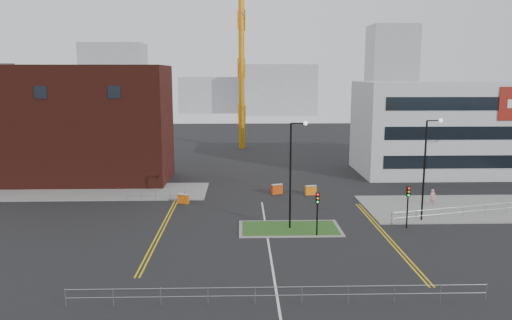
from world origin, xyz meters
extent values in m
plane|color=black|center=(0.00, 0.00, 0.00)|extent=(200.00, 200.00, 0.00)
cube|color=slate|center=(-20.00, 22.00, 0.06)|extent=(28.00, 8.00, 0.12)
cube|color=slate|center=(22.00, 14.00, 0.06)|extent=(24.00, 10.00, 0.12)
cube|color=slate|center=(2.00, 8.00, 0.04)|extent=(8.60, 4.60, 0.08)
cube|color=#1F4517|center=(2.00, 8.00, 0.06)|extent=(8.00, 4.00, 0.12)
cube|color=#431710|center=(-20.00, 28.00, 7.00)|extent=(18.00, 10.00, 14.00)
cube|color=black|center=(-24.00, 22.98, 11.00)|extent=(1.40, 0.10, 1.40)
cube|color=black|center=(-16.00, 22.98, 11.00)|extent=(1.40, 0.10, 1.40)
cube|color=#BBBEC0|center=(26.00, 32.00, 6.00)|extent=(25.00, 12.00, 12.00)
cube|color=black|center=(26.00, 25.98, 2.50)|extent=(22.00, 0.10, 1.60)
cube|color=black|center=(26.00, 25.98, 6.00)|extent=(22.00, 0.10, 1.60)
cube|color=black|center=(26.00, 25.98, 9.50)|extent=(22.00, 0.10, 1.60)
cylinder|color=orange|center=(-2.00, 55.00, 18.65)|extent=(1.00, 1.00, 37.30)
cylinder|color=black|center=(2.00, 8.00, 4.50)|extent=(0.16, 0.16, 9.00)
cylinder|color=black|center=(2.60, 8.00, 9.00)|extent=(1.20, 0.10, 0.10)
sphere|color=silver|center=(3.20, 8.00, 9.00)|extent=(0.36, 0.36, 0.36)
cylinder|color=black|center=(14.00, 10.00, 4.50)|extent=(0.16, 0.16, 9.00)
cylinder|color=black|center=(14.60, 10.00, 9.00)|extent=(1.20, 0.10, 0.10)
sphere|color=silver|center=(15.20, 10.00, 9.00)|extent=(0.36, 0.36, 0.36)
cylinder|color=black|center=(4.00, 6.00, 1.50)|extent=(0.12, 0.12, 3.00)
cube|color=black|center=(4.00, 6.00, 3.20)|extent=(0.28, 0.22, 0.90)
sphere|color=red|center=(4.00, 5.87, 3.50)|extent=(0.18, 0.18, 0.18)
sphere|color=orange|center=(4.00, 5.87, 3.20)|extent=(0.18, 0.18, 0.18)
sphere|color=#0CCC33|center=(4.00, 5.87, 2.90)|extent=(0.18, 0.18, 0.18)
cylinder|color=black|center=(12.00, 8.00, 1.50)|extent=(0.12, 0.12, 3.00)
cube|color=black|center=(12.00, 8.00, 3.20)|extent=(0.28, 0.22, 0.90)
sphere|color=red|center=(12.00, 7.87, 3.50)|extent=(0.18, 0.18, 0.18)
sphere|color=orange|center=(12.00, 7.87, 3.20)|extent=(0.18, 0.18, 0.18)
sphere|color=#0CCC33|center=(12.00, 7.87, 2.90)|extent=(0.18, 0.18, 0.18)
cylinder|color=gray|center=(0.00, -6.00, 1.05)|extent=(24.00, 0.04, 0.04)
cylinder|color=gray|center=(0.00, -6.00, 0.55)|extent=(24.00, 0.04, 0.04)
cylinder|color=gray|center=(-12.00, -6.00, 0.55)|extent=(0.05, 0.05, 1.10)
cylinder|color=gray|center=(12.00, -6.00, 0.55)|extent=(0.05, 0.05, 1.10)
cylinder|color=gray|center=(-11.00, 18.00, 1.05)|extent=(6.00, 0.04, 0.04)
cylinder|color=gray|center=(-11.00, 18.00, 0.55)|extent=(6.00, 0.04, 0.04)
cylinder|color=gray|center=(-14.00, 18.00, 0.55)|extent=(0.05, 0.05, 1.10)
cylinder|color=gray|center=(-8.00, 18.00, 0.55)|extent=(0.05, 0.05, 1.10)
cylinder|color=gray|center=(20.50, 11.50, 1.05)|extent=(19.01, 5.04, 0.04)
cylinder|color=gray|center=(20.50, 11.50, 0.55)|extent=(19.01, 5.04, 0.04)
cylinder|color=gray|center=(11.00, 9.00, 0.55)|extent=(0.05, 0.05, 1.10)
cube|color=silver|center=(0.00, 2.00, 0.01)|extent=(0.15, 30.00, 0.01)
cube|color=gold|center=(-9.00, 10.00, 0.01)|extent=(0.12, 24.00, 0.01)
cube|color=gold|center=(-8.70, 10.00, 0.01)|extent=(0.12, 24.00, 0.01)
cube|color=gold|center=(9.50, 6.00, 0.01)|extent=(0.12, 20.00, 0.01)
cube|color=gold|center=(9.80, 6.00, 0.01)|extent=(0.12, 20.00, 0.01)
cube|color=gray|center=(-40.00, 120.00, 11.00)|extent=(18.00, 12.00, 22.00)
cube|color=gray|center=(10.00, 130.00, 8.00)|extent=(24.00, 12.00, 16.00)
cube|color=gray|center=(45.00, 125.00, 14.00)|extent=(14.00, 12.00, 28.00)
cube|color=gray|center=(-8.00, 140.00, 6.00)|extent=(30.00, 12.00, 12.00)
imported|color=#CD858B|center=(16.97, 15.17, 0.85)|extent=(0.64, 0.44, 1.69)
cube|color=#CA580B|center=(-8.00, 16.80, 0.47)|extent=(1.19, 0.82, 0.95)
cube|color=silver|center=(-8.00, 16.80, 0.90)|extent=(1.19, 0.82, 0.11)
cube|color=#C63E0B|center=(1.79, 20.58, 0.53)|extent=(1.33, 0.91, 1.06)
cube|color=silver|center=(1.79, 20.58, 1.01)|extent=(1.33, 0.91, 0.13)
cube|color=orange|center=(5.44, 20.04, 0.51)|extent=(1.28, 0.68, 1.02)
cube|color=silver|center=(5.44, 20.04, 0.97)|extent=(1.28, 0.68, 0.12)
camera|label=1|loc=(-2.05, -32.57, 12.96)|focal=35.00mm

